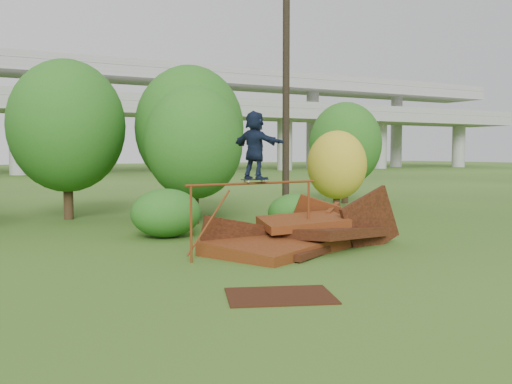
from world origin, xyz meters
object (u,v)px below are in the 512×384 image
flat_plate (280,296)px  skater (255,145)px  utility_pole (286,83)px  scrap_pile (298,237)px

flat_plate → skater: bearing=67.3°
skater → flat_plate: size_ratio=0.89×
skater → flat_plate: bearing=139.1°
flat_plate → utility_pole: bearing=57.7°
skater → utility_pole: size_ratio=0.16×
skater → flat_plate: 5.10m
skater → utility_pole: utility_pole is taller
scrap_pile → skater: bearing=-173.0°
flat_plate → utility_pole: (6.77, 10.70, 5.33)m
scrap_pile → flat_plate: 5.15m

